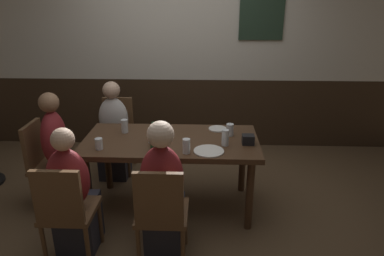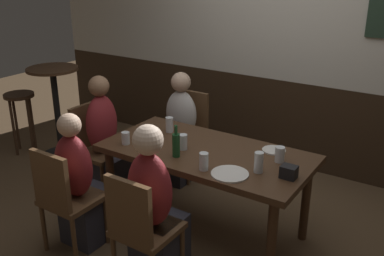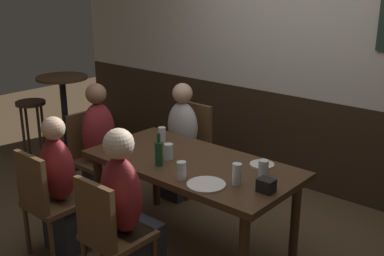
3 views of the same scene
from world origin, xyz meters
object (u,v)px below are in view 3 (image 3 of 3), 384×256
(pint_glass_amber, at_px, (237,175))
(person_mid_near, at_px, (128,221))
(chair_left_far, at_px, (190,142))
(person_left_far, at_px, (180,149))
(chair_mid_near, at_px, (109,231))
(person_head_west, at_px, (103,156))
(highball_clear, at_px, (114,146))
(beer_glass_half, at_px, (181,171))
(chair_head_west, at_px, (92,153))
(side_bar_table, at_px, (65,114))
(plate_white_large, at_px, (206,184))
(dining_table, at_px, (192,171))
(pint_glass_pale, at_px, (162,136))
(condiment_caddy, at_px, (266,185))
(tumbler_short, at_px, (169,152))
(bar_stool, at_px, (32,114))
(plate_white_small, at_px, (262,164))
(chair_left_near, at_px, (46,199))
(person_left_near, at_px, (65,195))
(beer_bottle_green, at_px, (159,153))
(pint_glass_stout, at_px, (263,169))

(pint_glass_amber, bearing_deg, person_mid_near, -132.93)
(chair_left_far, xyz_separation_m, person_left_far, (0.00, -0.16, -0.02))
(chair_mid_near, xyz_separation_m, pint_glass_amber, (0.51, 0.71, 0.31))
(person_head_west, distance_m, highball_clear, 0.60)
(chair_mid_near, height_order, beer_glass_half, chair_mid_near)
(chair_head_west, distance_m, side_bar_table, 1.03)
(person_left_far, distance_m, plate_white_large, 1.47)
(person_left_far, distance_m, beer_glass_half, 1.37)
(chair_head_west, relative_size, pint_glass_amber, 5.77)
(dining_table, bearing_deg, person_head_west, 180.00)
(pint_glass_pale, bearing_deg, person_head_west, -164.91)
(chair_mid_near, relative_size, chair_head_west, 1.00)
(condiment_caddy, bearing_deg, plate_white_large, -153.47)
(dining_table, distance_m, tumbler_short, 0.23)
(beer_glass_half, height_order, condiment_caddy, beer_glass_half)
(bar_stool, bearing_deg, chair_head_west, -9.03)
(chair_head_west, distance_m, condiment_caddy, 2.00)
(dining_table, relative_size, plate_white_large, 6.22)
(side_bar_table, bearing_deg, chair_mid_near, -28.66)
(chair_mid_near, distance_m, person_mid_near, 0.16)
(pint_glass_pale, bearing_deg, condiment_caddy, -11.89)
(dining_table, height_order, chair_mid_near, chair_mid_near)
(highball_clear, height_order, plate_white_small, highball_clear)
(chair_left_near, xyz_separation_m, chair_left_far, (0.00, 1.67, 0.00))
(beer_glass_half, bearing_deg, tumbler_short, 146.37)
(chair_mid_near, relative_size, person_left_near, 0.79)
(pint_glass_amber, height_order, side_bar_table, side_bar_table)
(chair_left_far, bearing_deg, pint_glass_pale, -68.94)
(person_left_far, height_order, beer_bottle_green, person_left_far)
(tumbler_short, distance_m, pint_glass_stout, 0.76)
(chair_head_west, xyz_separation_m, person_mid_near, (1.25, -0.67, 0.01))
(person_mid_near, bearing_deg, dining_table, 90.00)
(highball_clear, relative_size, bar_stool, 0.14)
(chair_left_near, xyz_separation_m, plate_white_small, (1.19, 1.12, 0.25))
(plate_white_large, height_order, side_bar_table, side_bar_table)
(bar_stool, bearing_deg, person_head_west, -8.12)
(pint_glass_amber, bearing_deg, dining_table, 166.54)
(dining_table, bearing_deg, tumbler_short, -154.15)
(highball_clear, xyz_separation_m, side_bar_table, (-1.59, 0.62, -0.17))
(chair_left_far, xyz_separation_m, beer_glass_half, (0.90, -1.14, 0.30))
(person_left_near, height_order, highball_clear, person_left_near)
(person_left_near, height_order, pint_glass_pale, person_left_near)
(chair_left_far, bearing_deg, chair_mid_near, -66.21)
(chair_left_near, distance_m, plate_white_large, 1.26)
(chair_head_west, distance_m, pint_glass_pale, 0.85)
(chair_left_far, relative_size, beer_glass_half, 6.73)
(person_left_far, height_order, beer_glass_half, person_left_far)
(dining_table, height_order, chair_left_far, chair_left_far)
(pint_glass_amber, bearing_deg, tumbler_short, 176.51)
(person_left_near, bearing_deg, dining_table, 42.34)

